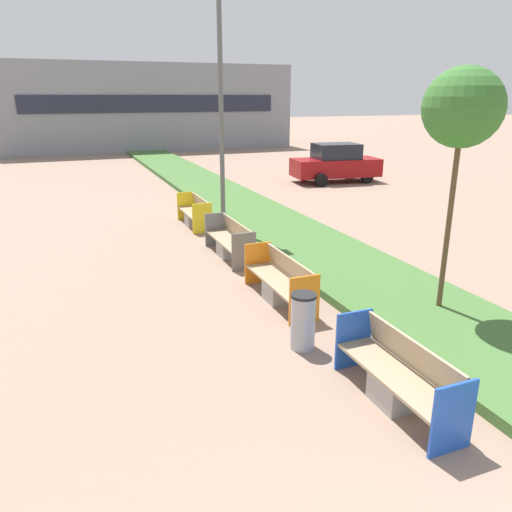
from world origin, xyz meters
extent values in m
cube|color=#426B33|center=(3.20, 12.00, 0.09)|extent=(2.80, 120.00, 0.18)
cube|color=gray|center=(4.00, 40.92, 3.17)|extent=(21.69, 7.90, 6.33)
cube|color=#1E2333|center=(4.00, 36.92, 3.48)|extent=(18.22, 0.08, 1.20)
cube|color=#9E9B96|center=(0.90, 4.18, 0.21)|extent=(0.52, 0.60, 0.42)
cube|color=tan|center=(0.90, 4.18, 0.44)|extent=(0.58, 2.11, 0.05)
cube|color=tan|center=(1.17, 4.18, 0.70)|extent=(0.14, 2.03, 0.48)
cube|color=blue|center=(0.90, 3.10, 0.47)|extent=(0.62, 0.04, 0.94)
cube|color=blue|center=(0.90, 5.25, 0.47)|extent=(0.62, 0.04, 0.94)
cube|color=#9E9B96|center=(0.90, 8.09, 0.21)|extent=(0.52, 0.60, 0.42)
cube|color=tan|center=(0.90, 8.09, 0.44)|extent=(0.58, 2.28, 0.05)
cube|color=tan|center=(1.17, 8.09, 0.70)|extent=(0.14, 2.19, 0.48)
cube|color=orange|center=(0.90, 6.93, 0.47)|extent=(0.62, 0.04, 0.94)
cube|color=orange|center=(0.90, 9.25, 0.47)|extent=(0.62, 0.04, 0.94)
cube|color=#9E9B96|center=(0.90, 11.29, 0.21)|extent=(0.52, 0.60, 0.42)
cube|color=tan|center=(0.90, 11.29, 0.44)|extent=(0.58, 2.25, 0.05)
cube|color=tan|center=(1.17, 11.29, 0.70)|extent=(0.14, 2.16, 0.48)
cube|color=slate|center=(0.90, 10.15, 0.47)|extent=(0.62, 0.04, 0.94)
cube|color=slate|center=(0.90, 12.44, 0.47)|extent=(0.62, 0.04, 0.94)
cube|color=#9E9B96|center=(0.90, 14.83, 0.21)|extent=(0.52, 0.60, 0.42)
cube|color=tan|center=(0.90, 14.83, 0.44)|extent=(0.58, 1.97, 0.05)
cube|color=tan|center=(1.17, 14.83, 0.70)|extent=(0.14, 1.89, 0.48)
cube|color=yellow|center=(0.90, 13.83, 0.47)|extent=(0.62, 0.04, 0.94)
cube|color=yellow|center=(0.90, 15.84, 0.47)|extent=(0.62, 0.04, 0.94)
cylinder|color=#9EA0A5|center=(0.45, 6.09, 0.46)|extent=(0.42, 0.42, 0.93)
cylinder|color=black|center=(0.45, 6.09, 0.95)|extent=(0.43, 0.43, 0.05)
cylinder|color=#56595B|center=(1.55, 13.74, 3.65)|extent=(0.14, 0.14, 7.30)
cylinder|color=brown|center=(3.54, 6.34, 1.75)|extent=(0.10, 0.10, 3.50)
sphere|color=#38702D|center=(3.54, 6.34, 3.88)|extent=(1.39, 1.39, 1.39)
cube|color=maroon|center=(9.59, 20.67, 0.72)|extent=(4.38, 2.26, 0.84)
cube|color=black|center=(9.59, 20.67, 1.50)|extent=(2.27, 1.79, 0.72)
cylinder|color=black|center=(10.85, 19.77, 0.30)|extent=(0.60, 0.20, 0.60)
cylinder|color=black|center=(10.85, 21.57, 0.30)|extent=(0.60, 0.20, 0.60)
cylinder|color=black|center=(8.33, 19.77, 0.30)|extent=(0.60, 0.20, 0.60)
cylinder|color=black|center=(8.33, 21.57, 0.30)|extent=(0.60, 0.20, 0.60)
camera|label=1|loc=(-3.09, -0.66, 4.09)|focal=35.00mm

